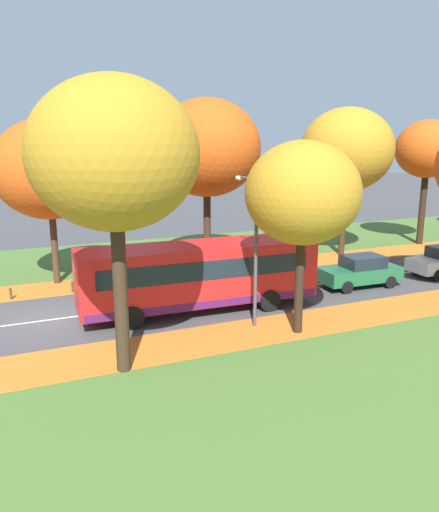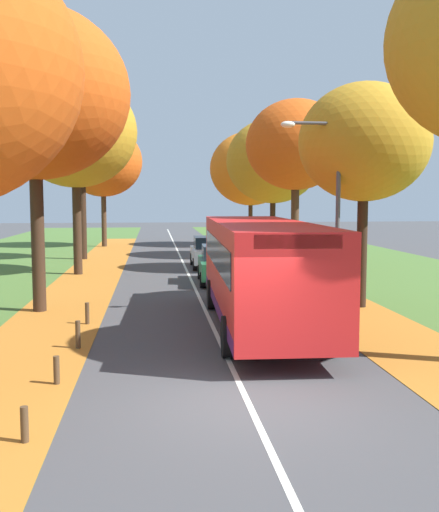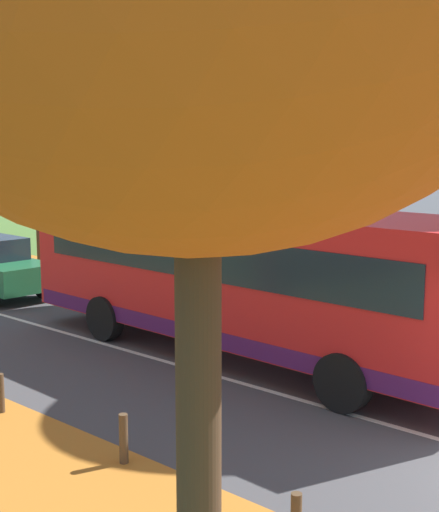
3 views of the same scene
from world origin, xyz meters
The scene contains 18 objects.
ground_plane centered at (0.00, 0.00, 0.00)m, with size 160.00×160.00×0.00m, color #424244.
grass_verge_left centered at (-9.20, 20.00, 0.00)m, with size 12.00×90.00×0.01m, color #476B2D.
leaf_litter_left centered at (-4.60, 14.00, 0.01)m, with size 2.80×60.00×0.00m, color #B26B23.
leaf_litter_right centered at (4.60, 14.00, 0.01)m, with size 2.80×60.00×0.00m, color #B26B23.
road_centre_line centered at (0.00, 20.00, 0.00)m, with size 0.12×80.00×0.01m, color silver.
tree_left_nearest centered at (-5.64, 0.91, 5.91)m, with size 5.56×5.56×8.42m.
tree_left_near centered at (-5.33, 9.32, 6.90)m, with size 6.02×6.02×9.63m.
tree_left_mid centered at (-5.26, 18.76, 6.73)m, with size 5.80×5.80×9.36m.
tree_left_far centered at (-5.84, 26.05, 6.67)m, with size 4.43×4.43×8.72m.
tree_right_nearest centered at (5.83, 1.90, 6.93)m, with size 5.15×5.15×9.29m.
tree_right_near centered at (5.24, 8.91, 5.44)m, with size 4.30×4.30×7.40m.
bollard_nearest centered at (-3.59, -1.38, 0.28)m, with size 0.12×0.12×0.56m, color #4C3823.
bollard_second centered at (-3.57, 1.44, 0.28)m, with size 0.12×0.12×0.57m, color #4C3823.
bollard_third centered at (-3.50, 4.27, 0.34)m, with size 0.12×0.12×0.69m, color #4C3823.
bollard_fourth centered at (-3.58, 7.09, 0.32)m, with size 0.12×0.12×0.64m, color #4C3823.
streetlamp_right centered at (3.67, 7.66, 3.74)m, with size 1.89×0.28×6.00m.
bus centered at (1.33, 6.25, 1.70)m, with size 2.93×10.48×2.98m.
car_green_lead centered at (1.16, 15.17, 0.81)m, with size 1.91×4.27×1.62m.
Camera 1 is at (20.98, -1.16, 7.41)m, focal length 35.00 mm.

